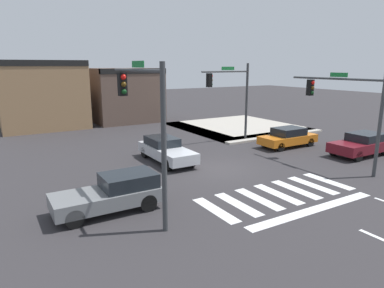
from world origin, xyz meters
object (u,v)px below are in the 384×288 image
car_silver (166,150)px  traffic_signal_southwest (143,110)px  car_gray (113,193)px  traffic_signal_northeast (231,90)px  traffic_signal_southeast (344,101)px  car_orange (288,137)px  car_maroon (362,144)px

car_silver → traffic_signal_southwest: bearing=-32.4°
car_gray → car_silver: bearing=-133.0°
car_gray → traffic_signal_northeast: bearing=-146.4°
traffic_signal_southwest → traffic_signal_southeast: traffic_signal_southwest is taller
car_gray → car_orange: car_gray is taller
traffic_signal_northeast → car_gray: traffic_signal_northeast is taller
car_orange → traffic_signal_southwest: bearing=-158.1°
traffic_signal_northeast → car_maroon: bearing=123.6°
car_maroon → car_orange: bearing=-61.0°
traffic_signal_northeast → car_silver: size_ratio=1.22×
car_gray → traffic_signal_southwest: bearing=137.3°
car_gray → car_orange: size_ratio=0.97×
car_silver → car_gray: bearing=-43.0°
car_maroon → car_silver: car_maroon is taller
traffic_signal_southwest → car_orange: (13.11, 5.27, -3.34)m
traffic_signal_northeast → car_maroon: size_ratio=1.38×
traffic_signal_southeast → car_orange: size_ratio=1.40×
car_maroon → car_gray: bearing=0.8°
traffic_signal_southeast → car_orange: 5.96m
traffic_signal_southwest → car_maroon: (15.38, 1.17, -3.30)m
car_gray → car_orange: (14.11, 4.35, -0.05)m
traffic_signal_southeast → car_orange: bearing=-13.1°
car_gray → car_silver: (4.99, 5.35, -0.02)m
traffic_signal_northeast → traffic_signal_southeast: 8.39m
traffic_signal_southwest → car_maroon: 15.78m
car_orange → car_silver: car_silver is taller
traffic_signal_southwest → car_orange: size_ratio=1.36×
car_maroon → car_orange: (-2.28, 4.11, -0.04)m
traffic_signal_northeast → car_silver: 7.57m
traffic_signal_southwest → car_maroon: bearing=-85.7°
traffic_signal_southwest → car_orange: traffic_signal_southwest is taller
car_silver → traffic_signal_southeast: bearing=53.1°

